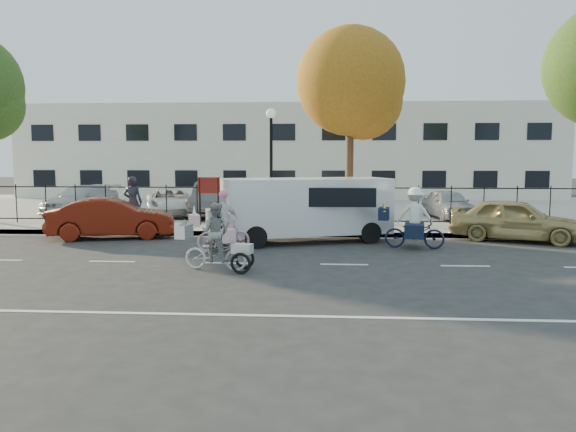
# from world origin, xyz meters

# --- Properties ---
(ground) EXTENTS (120.00, 120.00, 0.00)m
(ground) POSITION_xyz_m (0.00, 0.00, 0.00)
(ground) COLOR #333334
(road_markings) EXTENTS (60.00, 9.52, 0.01)m
(road_markings) POSITION_xyz_m (0.00, 0.00, 0.01)
(road_markings) COLOR silver
(road_markings) RESTS_ON ground
(curb) EXTENTS (60.00, 0.10, 0.15)m
(curb) POSITION_xyz_m (0.00, 5.05, 0.07)
(curb) COLOR #A8A399
(curb) RESTS_ON ground
(sidewalk) EXTENTS (60.00, 2.20, 0.15)m
(sidewalk) POSITION_xyz_m (0.00, 6.10, 0.07)
(sidewalk) COLOR #A8A399
(sidewalk) RESTS_ON ground
(parking_lot) EXTENTS (60.00, 15.60, 0.15)m
(parking_lot) POSITION_xyz_m (0.00, 15.00, 0.07)
(parking_lot) COLOR #A8A399
(parking_lot) RESTS_ON ground
(iron_fence) EXTENTS (58.00, 0.06, 1.50)m
(iron_fence) POSITION_xyz_m (0.00, 7.20, 0.90)
(iron_fence) COLOR black
(iron_fence) RESTS_ON sidewalk
(building) EXTENTS (34.00, 10.00, 6.00)m
(building) POSITION_xyz_m (0.00, 25.00, 3.00)
(building) COLOR silver
(building) RESTS_ON ground
(lamppost) EXTENTS (0.36, 0.36, 4.33)m
(lamppost) POSITION_xyz_m (0.50, 6.80, 3.11)
(lamppost) COLOR black
(lamppost) RESTS_ON sidewalk
(street_sign) EXTENTS (0.85, 0.06, 1.80)m
(street_sign) POSITION_xyz_m (-1.85, 6.80, 1.42)
(street_sign) COLOR black
(street_sign) RESTS_ON sidewalk
(zebra_trike) EXTENTS (1.91, 0.96, 1.63)m
(zebra_trike) POSITION_xyz_m (-0.10, -0.87, 0.63)
(zebra_trike) COLOR silver
(zebra_trike) RESTS_ON ground
(unicorn_bike) EXTENTS (1.79, 1.29, 1.76)m
(unicorn_bike) POSITION_xyz_m (-0.43, 1.78, 0.65)
(unicorn_bike) COLOR #DFAAC0
(unicorn_bike) RESTS_ON ground
(bull_bike) EXTENTS (2.00, 1.39, 1.82)m
(bull_bike) POSITION_xyz_m (5.14, 2.73, 0.73)
(bull_bike) COLOR #101737
(bull_bike) RESTS_ON ground
(white_van) EXTENTS (6.17, 3.52, 2.03)m
(white_van) POSITION_xyz_m (1.80, 3.80, 1.12)
(white_van) COLOR white
(white_van) RESTS_ON ground
(red_sedan) EXTENTS (4.31, 2.43, 1.34)m
(red_sedan) POSITION_xyz_m (-4.58, 4.13, 0.67)
(red_sedan) COLOR #63180B
(red_sedan) RESTS_ON ground
(gold_sedan) EXTENTS (4.37, 3.00, 1.38)m
(gold_sedan) POSITION_xyz_m (8.65, 4.41, 0.69)
(gold_sedan) COLOR tan
(gold_sedan) RESTS_ON ground
(pedestrian) EXTENTS (0.70, 0.47, 1.87)m
(pedestrian) POSITION_xyz_m (-4.42, 5.76, 1.09)
(pedestrian) COLOR black
(pedestrian) RESTS_ON sidewalk
(lot_car_a) EXTENTS (2.61, 4.63, 1.27)m
(lot_car_a) POSITION_xyz_m (-8.57, 10.77, 0.78)
(lot_car_a) COLOR #ACAEB4
(lot_car_a) RESTS_ON parking_lot
(lot_car_b) EXTENTS (3.20, 4.66, 1.18)m
(lot_car_b) POSITION_xyz_m (-4.31, 10.20, 0.74)
(lot_car_b) COLOR silver
(lot_car_b) RESTS_ON parking_lot
(lot_car_c) EXTENTS (1.91, 4.58, 1.47)m
(lot_car_c) POSITION_xyz_m (-2.32, 9.87, 0.89)
(lot_car_c) COLOR #484A4F
(lot_car_c) RESTS_ON parking_lot
(lot_car_d) EXTENTS (1.93, 3.73, 1.21)m
(lot_car_d) POSITION_xyz_m (7.65, 9.71, 0.76)
(lot_car_d) COLOR #9C9EA3
(lot_car_d) RESTS_ON parking_lot
(tree_mid) EXTENTS (4.21, 4.21, 7.73)m
(tree_mid) POSITION_xyz_m (3.61, 8.26, 5.41)
(tree_mid) COLOR #442D1D
(tree_mid) RESTS_ON ground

